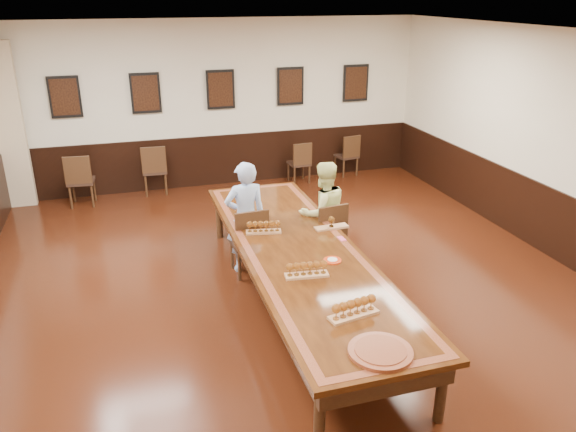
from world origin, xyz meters
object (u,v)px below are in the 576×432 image
object	(u,v)px
spare_chair_a	(81,179)
spare_chair_b	(154,169)
chair_woman	(326,233)
spare_chair_c	(299,162)
conference_table	(300,260)
person_woman	(323,213)
spare_chair_d	(346,155)
carved_platter	(380,351)
chair_man	(248,240)
person_man	(245,217)

from	to	relation	value
spare_chair_a	spare_chair_b	world-z (taller)	spare_chair_a
chair_woman	spare_chair_a	size ratio (longest dim) A/B	0.98
spare_chair_c	conference_table	bearing A→B (deg)	67.25
spare_chair_c	conference_table	xyz separation A→B (m)	(-1.48, -4.61, 0.19)
person_woman	spare_chair_d	bearing A→B (deg)	-124.63
chair_woman	spare_chair_b	distance (m)	4.34
carved_platter	person_woman	bearing A→B (deg)	78.28
person_woman	chair_man	bearing A→B (deg)	-4.68
chair_man	carved_platter	world-z (taller)	chair_man
spare_chair_d	conference_table	distance (m)	5.47
spare_chair_b	carved_platter	xyz separation A→B (m)	(1.40, -6.97, 0.29)
chair_woman	conference_table	bearing A→B (deg)	46.68
spare_chair_b	spare_chair_c	world-z (taller)	spare_chair_b
chair_woman	conference_table	distance (m)	1.22
spare_chair_c	carved_platter	size ratio (longest dim) A/B	1.21
spare_chair_a	spare_chair_c	xyz separation A→B (m)	(4.18, 0.10, -0.06)
spare_chair_b	conference_table	distance (m)	4.98
chair_man	person_woman	distance (m)	1.13
chair_woman	spare_chair_d	bearing A→B (deg)	-123.86
person_woman	chair_woman	bearing A→B (deg)	90.00
chair_man	person_man	size ratio (longest dim) A/B	0.63
spare_chair_c	person_woman	xyz separation A→B (m)	(-0.79, -3.53, 0.32)
spare_chair_b	chair_man	bearing A→B (deg)	105.87
chair_man	person_woman	size ratio (longest dim) A/B	0.66
chair_woman	spare_chair_a	distance (m)	4.91
chair_man	carved_platter	size ratio (longest dim) A/B	1.41
spare_chair_c	person_man	xyz separation A→B (m)	(-1.90, -3.48, 0.36)
chair_woman	person_woman	size ratio (longest dim) A/B	0.64
spare_chair_b	carved_platter	size ratio (longest dim) A/B	1.38
chair_woman	spare_chair_d	size ratio (longest dim) A/B	1.09
chair_woman	chair_man	bearing A→B (deg)	-9.87
spare_chair_a	conference_table	bearing A→B (deg)	125.74
spare_chair_d	person_man	world-z (taller)	person_man
spare_chair_b	person_man	distance (m)	3.79
person_woman	conference_table	distance (m)	1.29
chair_man	conference_table	xyz separation A→B (m)	(0.41, -1.03, 0.12)
spare_chair_a	person_woman	bearing A→B (deg)	139.55
spare_chair_d	conference_table	size ratio (longest dim) A/B	0.17
carved_platter	spare_chair_c	bearing A→B (deg)	77.83
conference_table	carved_platter	bearing A→B (deg)	-89.53
spare_chair_a	conference_table	distance (m)	5.26
chair_woman	spare_chair_b	world-z (taller)	spare_chair_b
spare_chair_d	spare_chair_b	bearing A→B (deg)	-10.51
chair_man	spare_chair_b	bearing A→B (deg)	-78.98
chair_woman	spare_chair_b	xyz separation A→B (m)	(-2.09, 3.80, 0.01)
chair_woman	spare_chair_d	distance (m)	4.27
conference_table	person_woman	bearing A→B (deg)	57.30
chair_man	person_woman	bearing A→B (deg)	179.40
spare_chair_b	person_woman	size ratio (longest dim) A/B	0.65
spare_chair_c	person_woman	world-z (taller)	person_woman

